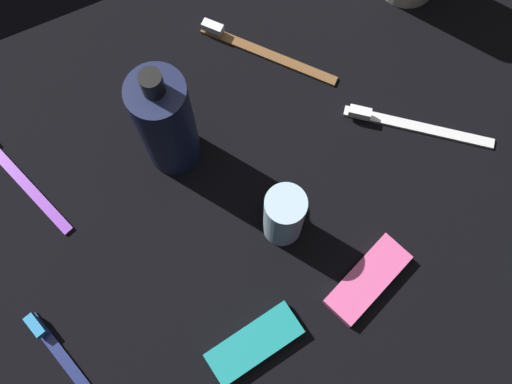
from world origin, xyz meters
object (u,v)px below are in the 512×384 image
object	(u,v)px
toothbrush_navy	(74,372)
toothbrush_purple	(13,170)
toothbrush_white	(412,127)
snack_bar_pink	(368,280)
toothbrush_brown	(260,50)
deodorant_stick	(284,216)
lotion_bottle	(166,123)
snack_bar_teal	(254,344)

from	to	relation	value
toothbrush_navy	toothbrush_purple	world-z (taller)	same
toothbrush_purple	toothbrush_navy	bearing A→B (deg)	-93.10
toothbrush_navy	toothbrush_purple	bearing A→B (deg)	86.90
toothbrush_white	toothbrush_purple	world-z (taller)	same
toothbrush_white	toothbrush_purple	size ratio (longest dim) A/B	0.86
toothbrush_white	snack_bar_pink	size ratio (longest dim) A/B	1.43
toothbrush_brown	snack_bar_pink	size ratio (longest dim) A/B	1.38
deodorant_stick	toothbrush_navy	distance (cm)	27.78
toothbrush_brown	deodorant_stick	bearing A→B (deg)	-108.29
toothbrush_brown	toothbrush_white	bearing A→B (deg)	-54.29
lotion_bottle	toothbrush_brown	xyz separation A→B (cm)	(14.49, 7.65, -7.83)
toothbrush_white	toothbrush_purple	distance (cm)	46.97
toothbrush_purple	deodorant_stick	bearing A→B (deg)	-36.68
lotion_bottle	toothbrush_navy	xyz separation A→B (cm)	(-19.43, -18.76, -7.83)
toothbrush_white	lotion_bottle	bearing A→B (deg)	161.06
lotion_bottle	snack_bar_teal	bearing A→B (deg)	-91.86
deodorant_stick	toothbrush_white	size ratio (longest dim) A/B	0.70
deodorant_stick	toothbrush_white	xyz separation A→B (cm)	(19.06, 4.48, -4.60)
snack_bar_pink	snack_bar_teal	xyz separation A→B (cm)	(-14.20, -1.06, 0.00)
toothbrush_navy	snack_bar_teal	bearing A→B (deg)	-15.84
deodorant_stick	snack_bar_pink	size ratio (longest dim) A/B	1.00
toothbrush_white	toothbrush_purple	bearing A→B (deg)	161.91
lotion_bottle	toothbrush_white	xyz separation A→B (cm)	(26.54, -9.11, -7.83)
toothbrush_white	snack_bar_pink	bearing A→B (deg)	-133.35
toothbrush_purple	snack_bar_pink	distance (cm)	42.49
toothbrush_navy	deodorant_stick	bearing A→B (deg)	10.89
toothbrush_purple	snack_bar_teal	distance (cm)	34.24
toothbrush_navy	snack_bar_pink	size ratio (longest dim) A/B	1.69
toothbrush_purple	toothbrush_brown	size ratio (longest dim) A/B	1.21
snack_bar_teal	deodorant_stick	bearing A→B (deg)	42.97
deodorant_stick	toothbrush_navy	world-z (taller)	deodorant_stick
toothbrush_purple	snack_bar_teal	bearing A→B (deg)	-59.59
toothbrush_purple	toothbrush_brown	distance (cm)	32.68
toothbrush_navy	toothbrush_brown	bearing A→B (deg)	37.91
toothbrush_white	toothbrush_brown	size ratio (longest dim) A/B	1.03
toothbrush_navy	toothbrush_purple	distance (cm)	24.27
toothbrush_navy	toothbrush_brown	distance (cm)	42.99
toothbrush_navy	snack_bar_pink	world-z (taller)	toothbrush_navy
toothbrush_purple	snack_bar_teal	world-z (taller)	toothbrush_purple
toothbrush_navy	toothbrush_white	size ratio (longest dim) A/B	1.19
lotion_bottle	toothbrush_white	distance (cm)	29.13
toothbrush_white	toothbrush_brown	world-z (taller)	same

